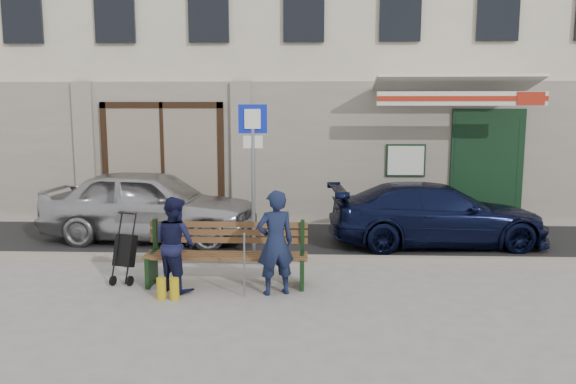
# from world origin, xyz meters

# --- Properties ---
(ground) EXTENTS (80.00, 80.00, 0.00)m
(ground) POSITION_xyz_m (0.00, 0.00, 0.00)
(ground) COLOR #9E9991
(ground) RESTS_ON ground
(asphalt_lane) EXTENTS (60.00, 3.20, 0.01)m
(asphalt_lane) POSITION_xyz_m (0.00, 3.10, 0.01)
(asphalt_lane) COLOR #282828
(asphalt_lane) RESTS_ON ground
(curb) EXTENTS (60.00, 0.18, 0.12)m
(curb) POSITION_xyz_m (0.00, 1.50, 0.06)
(curb) COLOR #9E9384
(curb) RESTS_ON ground
(building) EXTENTS (20.00, 8.27, 10.00)m
(building) POSITION_xyz_m (0.01, 8.45, 4.97)
(building) COLOR beige
(building) RESTS_ON ground
(car_silver) EXTENTS (4.34, 2.04, 1.44)m
(car_silver) POSITION_xyz_m (-2.99, 3.05, 0.72)
(car_silver) COLOR #B3B4B8
(car_silver) RESTS_ON ground
(car_navy) EXTENTS (4.22, 1.95, 1.19)m
(car_navy) POSITION_xyz_m (2.59, 2.88, 0.60)
(car_navy) COLOR black
(car_navy) RESTS_ON ground
(parking_sign) EXTENTS (0.49, 0.10, 2.67)m
(parking_sign) POSITION_xyz_m (-0.83, 1.92, 1.79)
(parking_sign) COLOR gray
(parking_sign) RESTS_ON ground
(bench) EXTENTS (2.40, 1.17, 0.98)m
(bench) POSITION_xyz_m (-1.11, 0.23, 0.46)
(bench) COLOR brown
(bench) RESTS_ON ground
(man) EXTENTS (0.63, 0.52, 1.48)m
(man) POSITION_xyz_m (-0.31, -0.14, 0.74)
(man) COLOR #151D39
(man) RESTS_ON ground
(woman) EXTENTS (0.84, 0.81, 1.36)m
(woman) POSITION_xyz_m (-1.76, -0.01, 0.68)
(woman) COLOR #131535
(woman) RESTS_ON ground
(stroller) EXTENTS (0.37, 0.47, 1.04)m
(stroller) POSITION_xyz_m (-2.61, 0.33, 0.46)
(stroller) COLOR black
(stroller) RESTS_ON ground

